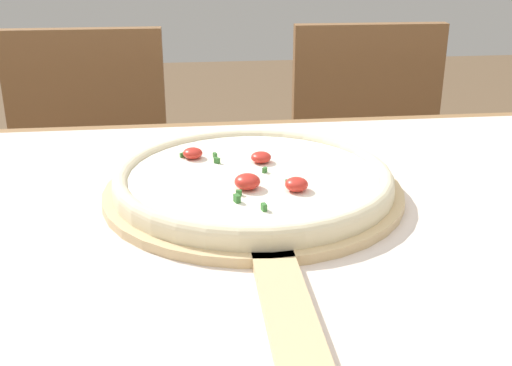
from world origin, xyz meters
The scene contains 6 objects.
dining_table centered at (0.00, 0.00, 0.67)m, with size 1.40×0.96×0.78m.
towel_cloth centered at (0.00, 0.00, 0.78)m, with size 1.32×0.88×0.00m.
pizza_peel centered at (-0.02, 0.09, 0.79)m, with size 0.39×0.62×0.01m.
pizza centered at (-0.02, 0.12, 0.81)m, with size 0.36×0.36×0.04m.
chair_left centered at (-0.34, 0.81, 0.52)m, with size 0.41×0.41×0.89m.
chair_right centered at (0.36, 0.81, 0.52)m, with size 0.41×0.41×0.89m.
Camera 1 is at (-0.10, -0.66, 1.11)m, focal length 45.00 mm.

